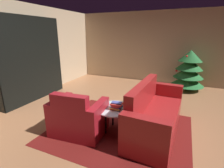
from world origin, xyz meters
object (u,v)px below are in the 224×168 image
(decorated_tree, at_px, (189,70))
(armchair_red, at_px, (78,119))
(coffee_table, at_px, (115,110))
(book_stack_on_table, at_px, (116,106))
(bottle_on_table, at_px, (126,104))
(couch_red, at_px, (154,115))
(bookshelf_unit, at_px, (33,59))

(decorated_tree, bearing_deg, armchair_red, -117.15)
(coffee_table, distance_m, book_stack_on_table, 0.14)
(coffee_table, height_order, bottle_on_table, bottle_on_table)
(couch_red, height_order, decorated_tree, decorated_tree)
(couch_red, distance_m, bottle_on_table, 0.62)
(coffee_table, distance_m, decorated_tree, 3.49)
(bookshelf_unit, relative_size, armchair_red, 2.24)
(coffee_table, distance_m, bottle_on_table, 0.25)
(armchair_red, bearing_deg, decorated_tree, 62.85)
(couch_red, height_order, book_stack_on_table, couch_red)
(armchair_red, bearing_deg, bottle_on_table, 27.51)
(book_stack_on_table, height_order, bottle_on_table, bottle_on_table)
(armchair_red, relative_size, coffee_table, 1.40)
(bookshelf_unit, distance_m, couch_red, 3.57)
(coffee_table, height_order, decorated_tree, decorated_tree)
(bookshelf_unit, distance_m, decorated_tree, 4.77)
(bookshelf_unit, distance_m, armchair_red, 2.58)
(book_stack_on_table, relative_size, decorated_tree, 0.17)
(bookshelf_unit, bearing_deg, book_stack_on_table, -15.66)
(couch_red, bearing_deg, coffee_table, -155.24)
(bookshelf_unit, relative_size, decorated_tree, 1.71)
(bookshelf_unit, height_order, book_stack_on_table, bookshelf_unit)
(armchair_red, relative_size, bottle_on_table, 4.03)
(bottle_on_table, bearing_deg, bookshelf_unit, 166.87)
(armchair_red, height_order, book_stack_on_table, armchair_red)
(bookshelf_unit, xyz_separation_m, book_stack_on_table, (2.82, -0.79, -0.57))
(book_stack_on_table, bearing_deg, couch_red, 29.96)
(book_stack_on_table, xyz_separation_m, decorated_tree, (1.21, 3.30, 0.11))
(coffee_table, relative_size, book_stack_on_table, 3.25)
(bookshelf_unit, relative_size, couch_red, 1.14)
(couch_red, bearing_deg, bottle_on_table, -151.72)
(armchair_red, distance_m, coffee_table, 0.70)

